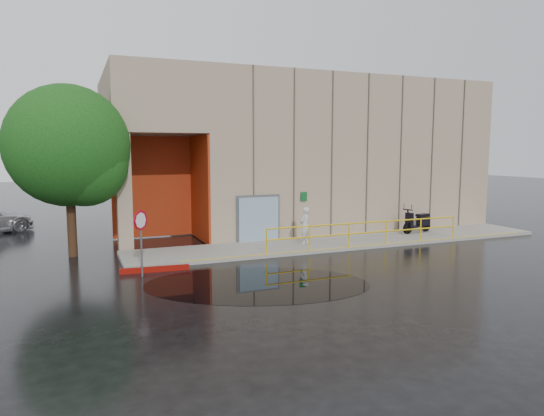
{
  "coord_description": "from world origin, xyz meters",
  "views": [
    {
      "loc": [
        -7.51,
        -14.53,
        4.25
      ],
      "look_at": [
        -0.33,
        3.0,
        2.0
      ],
      "focal_mm": 32.0,
      "sensor_mm": 36.0,
      "label": 1
    }
  ],
  "objects_px": {
    "scooter": "(418,216)",
    "stop_sign": "(141,228)",
    "tree_near": "(72,151)",
    "red_curb": "(155,269)",
    "person": "(305,225)"
  },
  "relations": [
    {
      "from": "scooter",
      "to": "red_curb",
      "type": "distance_m",
      "value": 13.64
    },
    {
      "from": "scooter",
      "to": "stop_sign",
      "type": "relative_size",
      "value": 0.86
    },
    {
      "from": "person",
      "to": "scooter",
      "type": "relative_size",
      "value": 0.83
    },
    {
      "from": "stop_sign",
      "to": "tree_near",
      "type": "distance_m",
      "value": 5.37
    },
    {
      "from": "red_curb",
      "to": "person",
      "type": "bearing_deg",
      "value": 16.17
    },
    {
      "from": "person",
      "to": "stop_sign",
      "type": "bearing_deg",
      "value": -18.07
    },
    {
      "from": "scooter",
      "to": "tree_near",
      "type": "distance_m",
      "value": 16.28
    },
    {
      "from": "scooter",
      "to": "stop_sign",
      "type": "distance_m",
      "value": 14.22
    },
    {
      "from": "red_curb",
      "to": "tree_near",
      "type": "bearing_deg",
      "value": 123.9
    },
    {
      "from": "tree_near",
      "to": "scooter",
      "type": "bearing_deg",
      "value": -4.59
    },
    {
      "from": "red_curb",
      "to": "tree_near",
      "type": "relative_size",
      "value": 0.35
    },
    {
      "from": "person",
      "to": "tree_near",
      "type": "height_order",
      "value": "tree_near"
    },
    {
      "from": "person",
      "to": "tree_near",
      "type": "xyz_separation_m",
      "value": [
        -9.38,
        1.76,
        3.29
      ]
    },
    {
      "from": "stop_sign",
      "to": "red_curb",
      "type": "bearing_deg",
      "value": 23.79
    },
    {
      "from": "tree_near",
      "to": "red_curb",
      "type": "bearing_deg",
      "value": -56.1
    }
  ]
}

